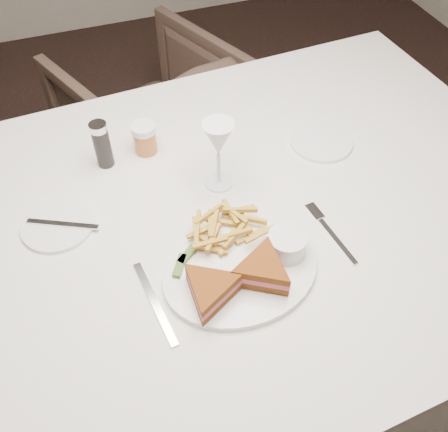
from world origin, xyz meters
TOP-DOWN VIEW (x-y plane):
  - ground at (0.00, 0.00)m, footprint 5.00×5.00m
  - table at (0.38, 0.10)m, footprint 1.68×1.17m
  - chair_far at (0.45, 1.10)m, footprint 0.80×0.78m
  - table_setting at (0.37, 0.03)m, footprint 0.83×0.62m

SIDE VIEW (x-z plane):
  - ground at x=0.00m, z-range 0.00..0.00m
  - chair_far at x=0.45m, z-range 0.00..0.64m
  - table at x=0.38m, z-range 0.00..0.75m
  - table_setting at x=0.37m, z-range 0.70..0.88m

